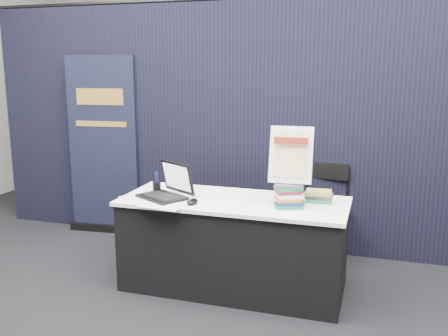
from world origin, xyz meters
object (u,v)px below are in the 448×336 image
at_px(book_stack_tall, 289,195).
at_px(stacking_chair, 325,208).
at_px(laptop, 164,189).
at_px(book_stack_short, 319,196).
at_px(pullup_banner, 103,156).
at_px(display_table, 233,244).
at_px(info_sign, 291,155).

distance_m(book_stack_tall, stacking_chair, 1.00).
height_order(laptop, book_stack_short, laptop).
bearing_deg(pullup_banner, display_table, -34.05).
height_order(book_stack_tall, stacking_chair, book_stack_tall).
bearing_deg(info_sign, display_table, 171.18).
xyz_separation_m(display_table, stacking_chair, (0.63, 0.85, 0.12)).
relative_size(book_stack_tall, info_sign, 0.53).
relative_size(laptop, book_stack_short, 2.21).
bearing_deg(info_sign, book_stack_short, 41.96).
bearing_deg(laptop, info_sign, 32.16).
height_order(display_table, book_stack_tall, book_stack_tall).
height_order(info_sign, pullup_banner, pullup_banner).
xyz_separation_m(book_stack_short, pullup_banner, (-2.40, 0.79, 0.05)).
height_order(book_stack_tall, info_sign, info_sign).
height_order(laptop, book_stack_tall, laptop).
relative_size(book_stack_short, stacking_chair, 0.23).
distance_m(info_sign, stacking_chair, 1.12).
relative_size(display_table, book_stack_short, 8.61).
bearing_deg(book_stack_tall, laptop, -179.05).
bearing_deg(stacking_chair, display_table, -119.50).
relative_size(info_sign, stacking_chair, 0.49).
xyz_separation_m(book_stack_short, info_sign, (-0.20, -0.20, 0.35)).
bearing_deg(info_sign, pullup_banner, 152.43).
bearing_deg(book_stack_short, stacking_chair, 91.64).
height_order(display_table, info_sign, info_sign).
height_order(laptop, stacking_chair, laptop).
bearing_deg(info_sign, book_stack_tall, -93.31).
relative_size(laptop, info_sign, 1.05).
bearing_deg(stacking_chair, pullup_banner, -175.19).
bearing_deg(pullup_banner, book_stack_tall, -30.44).
height_order(pullup_banner, stacking_chair, pullup_banner).
distance_m(book_stack_tall, pullup_banner, 2.43).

